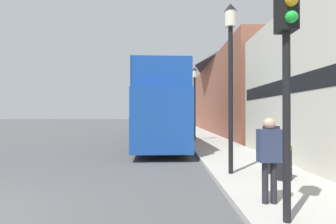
{
  "coord_description": "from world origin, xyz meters",
  "views": [
    {
      "loc": [
        4.01,
        -4.16,
        1.83
      ],
      "look_at": [
        4.12,
        9.62,
        1.94
      ],
      "focal_mm": 28.0,
      "sensor_mm": 36.0,
      "label": 1
    }
  ],
  "objects_px": {
    "traffic_signal": "(287,43)",
    "lamp_post_nearest": "(231,57)",
    "lamp_post_third": "(186,96)",
    "lamp_post_second": "(195,90)",
    "tour_bus": "(159,114)",
    "pedestrian_second": "(271,141)",
    "pedestrian_nearest": "(269,152)",
    "litter_bin": "(283,162)",
    "parked_car_ahead_of_bus": "(168,128)"
  },
  "relations": [
    {
      "from": "tour_bus",
      "to": "traffic_signal",
      "type": "distance_m",
      "value": 11.33
    },
    {
      "from": "pedestrian_second",
      "to": "traffic_signal",
      "type": "bearing_deg",
      "value": -108.18
    },
    {
      "from": "lamp_post_third",
      "to": "litter_bin",
      "type": "height_order",
      "value": "lamp_post_third"
    },
    {
      "from": "traffic_signal",
      "to": "lamp_post_nearest",
      "type": "height_order",
      "value": "lamp_post_nearest"
    },
    {
      "from": "tour_bus",
      "to": "parked_car_ahead_of_bus",
      "type": "xyz_separation_m",
      "value": [
        0.58,
        7.5,
        -1.19
      ]
    },
    {
      "from": "traffic_signal",
      "to": "lamp_post_nearest",
      "type": "bearing_deg",
      "value": 90.76
    },
    {
      "from": "pedestrian_nearest",
      "to": "pedestrian_second",
      "type": "height_order",
      "value": "pedestrian_nearest"
    },
    {
      "from": "tour_bus",
      "to": "lamp_post_nearest",
      "type": "distance_m",
      "value": 8.14
    },
    {
      "from": "lamp_post_nearest",
      "to": "lamp_post_third",
      "type": "bearing_deg",
      "value": 89.56
    },
    {
      "from": "traffic_signal",
      "to": "litter_bin",
      "type": "distance_m",
      "value": 3.76
    },
    {
      "from": "lamp_post_third",
      "to": "tour_bus",
      "type": "bearing_deg",
      "value": -101.94
    },
    {
      "from": "pedestrian_nearest",
      "to": "lamp_post_second",
      "type": "distance_m",
      "value": 12.17
    },
    {
      "from": "pedestrian_nearest",
      "to": "lamp_post_nearest",
      "type": "bearing_deg",
      "value": 92.48
    },
    {
      "from": "pedestrian_second",
      "to": "lamp_post_second",
      "type": "xyz_separation_m",
      "value": [
        -1.14,
        9.48,
        2.32
      ]
    },
    {
      "from": "parked_car_ahead_of_bus",
      "to": "pedestrian_nearest",
      "type": "height_order",
      "value": "pedestrian_nearest"
    },
    {
      "from": "traffic_signal",
      "to": "lamp_post_second",
      "type": "bearing_deg",
      "value": 90.19
    },
    {
      "from": "parked_car_ahead_of_bus",
      "to": "litter_bin",
      "type": "xyz_separation_m",
      "value": [
        2.82,
        -15.85,
        -0.07
      ]
    },
    {
      "from": "parked_car_ahead_of_bus",
      "to": "lamp_post_second",
      "type": "height_order",
      "value": "lamp_post_second"
    },
    {
      "from": "pedestrian_nearest",
      "to": "litter_bin",
      "type": "xyz_separation_m",
      "value": [
        1.07,
        1.82,
        -0.52
      ]
    },
    {
      "from": "lamp_post_nearest",
      "to": "lamp_post_third",
      "type": "relative_size",
      "value": 0.95
    },
    {
      "from": "parked_car_ahead_of_bus",
      "to": "pedestrian_second",
      "type": "height_order",
      "value": "pedestrian_second"
    },
    {
      "from": "traffic_signal",
      "to": "lamp_post_third",
      "type": "bearing_deg",
      "value": 89.74
    },
    {
      "from": "traffic_signal",
      "to": "pedestrian_nearest",
      "type": "bearing_deg",
      "value": 85.83
    },
    {
      "from": "lamp_post_second",
      "to": "pedestrian_nearest",
      "type": "bearing_deg",
      "value": -89.49
    },
    {
      "from": "tour_bus",
      "to": "pedestrian_nearest",
      "type": "bearing_deg",
      "value": -79.44
    },
    {
      "from": "parked_car_ahead_of_bus",
      "to": "pedestrian_second",
      "type": "xyz_separation_m",
      "value": [
        2.78,
        -15.2,
        0.41
      ]
    },
    {
      "from": "pedestrian_second",
      "to": "traffic_signal",
      "type": "relative_size",
      "value": 0.41
    },
    {
      "from": "parked_car_ahead_of_bus",
      "to": "traffic_signal",
      "type": "xyz_separation_m",
      "value": [
        1.69,
        -18.54,
        2.28
      ]
    },
    {
      "from": "lamp_post_second",
      "to": "lamp_post_third",
      "type": "bearing_deg",
      "value": 89.14
    },
    {
      "from": "parked_car_ahead_of_bus",
      "to": "traffic_signal",
      "type": "relative_size",
      "value": 1.15
    },
    {
      "from": "litter_bin",
      "to": "tour_bus",
      "type": "bearing_deg",
      "value": 112.19
    },
    {
      "from": "parked_car_ahead_of_bus",
      "to": "pedestrian_nearest",
      "type": "bearing_deg",
      "value": -84.89
    },
    {
      "from": "pedestrian_nearest",
      "to": "pedestrian_second",
      "type": "xyz_separation_m",
      "value": [
        1.03,
        2.47,
        -0.04
      ]
    },
    {
      "from": "lamp_post_second",
      "to": "traffic_signal",
      "type": "bearing_deg",
      "value": -89.81
    },
    {
      "from": "pedestrian_second",
      "to": "pedestrian_nearest",
      "type": "bearing_deg",
      "value": -112.75
    },
    {
      "from": "tour_bus",
      "to": "pedestrian_second",
      "type": "relative_size",
      "value": 6.71
    },
    {
      "from": "lamp_post_nearest",
      "to": "parked_car_ahead_of_bus",
      "type": "bearing_deg",
      "value": 96.18
    },
    {
      "from": "traffic_signal",
      "to": "lamp_post_third",
      "type": "distance_m",
      "value": 22.27
    },
    {
      "from": "lamp_post_nearest",
      "to": "pedestrian_nearest",
      "type": "bearing_deg",
      "value": -87.52
    },
    {
      "from": "pedestrian_nearest",
      "to": "lamp_post_second",
      "type": "relative_size",
      "value": 0.34
    },
    {
      "from": "pedestrian_second",
      "to": "lamp_post_second",
      "type": "height_order",
      "value": "lamp_post_second"
    },
    {
      "from": "pedestrian_nearest",
      "to": "litter_bin",
      "type": "distance_m",
      "value": 2.18
    },
    {
      "from": "pedestrian_nearest",
      "to": "lamp_post_second",
      "type": "height_order",
      "value": "lamp_post_second"
    },
    {
      "from": "parked_car_ahead_of_bus",
      "to": "lamp_post_third",
      "type": "height_order",
      "value": "lamp_post_third"
    },
    {
      "from": "litter_bin",
      "to": "parked_car_ahead_of_bus",
      "type": "bearing_deg",
      "value": 100.1
    },
    {
      "from": "pedestrian_second",
      "to": "parked_car_ahead_of_bus",
      "type": "bearing_deg",
      "value": 100.38
    },
    {
      "from": "pedestrian_second",
      "to": "traffic_signal",
      "type": "distance_m",
      "value": 3.98
    },
    {
      "from": "tour_bus",
      "to": "lamp_post_third",
      "type": "height_order",
      "value": "lamp_post_third"
    },
    {
      "from": "traffic_signal",
      "to": "lamp_post_third",
      "type": "height_order",
      "value": "lamp_post_third"
    },
    {
      "from": "lamp_post_third",
      "to": "lamp_post_second",
      "type": "bearing_deg",
      "value": -90.86
    }
  ]
}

